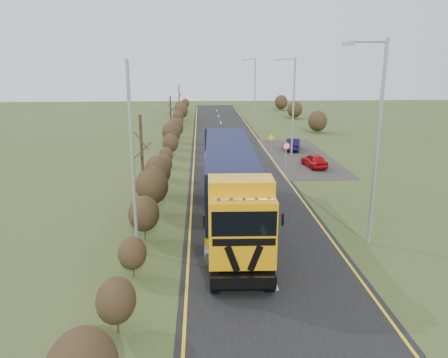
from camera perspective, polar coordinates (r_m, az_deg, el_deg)
name	(u,v)px	position (r m, az deg, el deg)	size (l,w,h in m)	color
ground	(260,238)	(23.34, 4.67, -7.68)	(160.00, 160.00, 0.00)	#3C4D21
road	(242,185)	(32.72, 2.35, -0.83)	(8.00, 120.00, 0.02)	black
layby	(298,156)	(43.33, 9.70, 2.98)	(6.00, 18.00, 0.02)	#2D2B28
lane_markings	(242,186)	(32.42, 2.40, -0.95)	(7.52, 116.00, 0.01)	yellow
hedgerow	(158,173)	(30.26, -8.61, 0.83)	(2.24, 102.04, 6.05)	#322516
lorry	(230,183)	(24.10, 0.84, -0.48)	(3.12, 16.09, 4.47)	black
car_red_hatchback	(314,161)	(38.95, 11.70, 2.38)	(1.41, 3.51, 1.19)	#AA080E
car_blue_sedan	(293,144)	(46.08, 9.05, 4.51)	(1.32, 3.78, 1.24)	black
streetlight_near	(375,136)	(22.21, 19.18, 5.36)	(2.13, 0.20, 10.07)	#999B9F
streetlight_mid	(292,103)	(42.45, 8.90, 9.80)	(1.99, 0.19, 9.35)	#999B9F
streetlight_far	(254,88)	(64.08, 3.96, 11.73)	(1.98, 0.19, 9.34)	#999B9F
left_pole	(132,161)	(20.64, -11.87, 2.31)	(0.16, 0.16, 9.14)	#999B9F
speed_sign	(286,150)	(37.44, 8.13, 3.72)	(0.66, 0.10, 2.39)	#999B9F
warning_board	(271,141)	(45.29, 6.17, 4.96)	(0.66, 0.11, 1.73)	#999B9F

